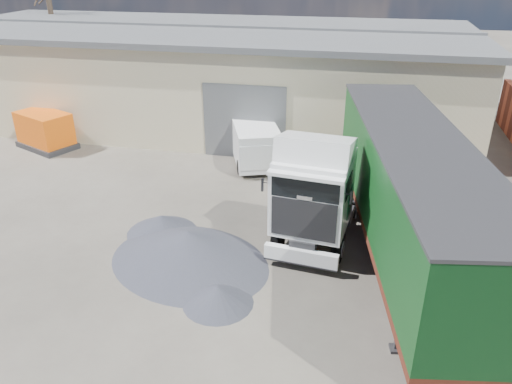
% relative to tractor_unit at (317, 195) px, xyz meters
% --- Properties ---
extents(ground, '(120.00, 120.00, 0.00)m').
position_rel_tractor_unit_xyz_m(ground, '(-2.20, -2.95, -1.74)').
color(ground, '#2B2923').
rests_on(ground, ground).
extents(warehouse, '(30.60, 12.60, 5.42)m').
position_rel_tractor_unit_xyz_m(warehouse, '(-8.20, 13.05, 0.93)').
color(warehouse, beige).
rests_on(warehouse, ground).
extents(tractor_unit, '(3.01, 6.40, 4.13)m').
position_rel_tractor_unit_xyz_m(tractor_unit, '(0.00, 0.00, 0.00)').
color(tractor_unit, black).
rests_on(tractor_unit, ground).
extents(box_trailer, '(4.82, 13.16, 4.28)m').
position_rel_tractor_unit_xyz_m(box_trailer, '(2.88, -0.69, 0.88)').
color(box_trailer, '#2D2D30').
rests_on(box_trailer, ground).
extents(panel_van, '(3.43, 5.07, 1.92)m').
position_rel_tractor_unit_xyz_m(panel_van, '(-3.63, 6.67, -0.74)').
color(panel_van, black).
rests_on(panel_van, ground).
extents(orange_skip, '(3.43, 2.87, 1.84)m').
position_rel_tractor_unit_xyz_m(orange_skip, '(-14.48, 6.24, -0.93)').
color(orange_skip, '#2D2D30').
rests_on(orange_skip, ground).
extents(gravel_heap, '(7.13, 7.13, 1.15)m').
position_rel_tractor_unit_xyz_m(gravel_heap, '(-3.90, -2.23, -1.20)').
color(gravel_heap, '#21232C').
rests_on(gravel_heap, ground).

